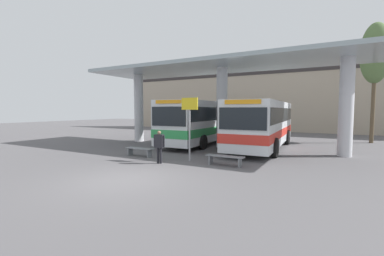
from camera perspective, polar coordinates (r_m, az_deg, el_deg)
name	(u,v)px	position (r m, az deg, el deg)	size (l,w,h in m)	color
ground_plane	(124,180)	(10.01, -14.84, -11.05)	(100.00, 100.00, 0.00)	#565456
townhouse_backdrop	(270,88)	(32.76, 16.95, 8.59)	(40.00, 0.58, 9.08)	tan
station_canopy	(222,76)	(17.98, 6.70, 11.32)	(19.72, 5.79, 5.71)	silver
transit_bus_left_bay	(207,120)	(20.40, 3.24, 1.79)	(3.03, 11.39, 3.22)	silver
transit_bus_center_bay	(262,122)	(17.83, 15.39, 1.23)	(3.15, 10.33, 3.12)	silver
waiting_bench_near_pillar	(225,158)	(12.08, 7.32, -6.67)	(1.81, 0.44, 0.46)	slate
waiting_bench_mid_platform	(140,150)	(14.68, -11.56, -4.83)	(1.74, 0.44, 0.46)	slate
info_sign_platform	(190,116)	(12.86, -0.54, 2.62)	(0.90, 0.09, 3.19)	gray
pedestrian_waiting	(159,144)	(12.45, -7.30, -3.45)	(0.59, 0.30, 1.59)	black
poplar_tree_behind_left	(375,54)	(24.82, 35.62, 13.17)	(2.11, 2.11, 9.26)	brown
parked_car_street	(227,123)	(31.32, 7.84, 1.13)	(4.63, 2.25, 2.12)	navy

